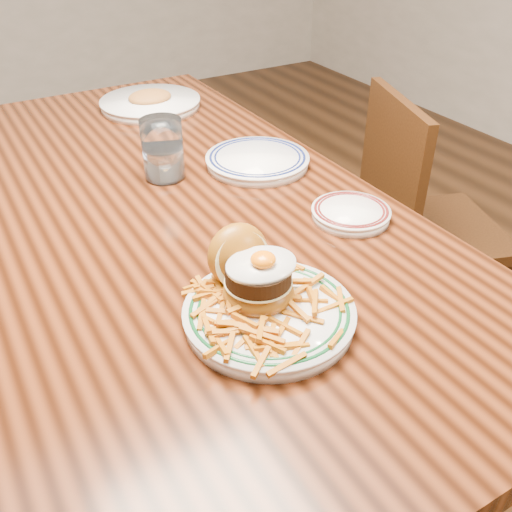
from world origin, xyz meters
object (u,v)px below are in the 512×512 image
chair_right (418,221)px  main_plate (264,298)px  table (166,240)px  side_plate (351,213)px

chair_right → main_plate: main_plate is taller
table → chair_right: (0.82, 0.05, -0.22)m
main_plate → side_plate: bearing=29.2°
table → chair_right: 0.85m
table → main_plate: main_plate is taller
table → chair_right: bearing=3.7°
side_plate → chair_right: bearing=11.4°
table → side_plate: bearing=-39.3°
table → chair_right: chair_right is taller
table → main_plate: 0.43m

